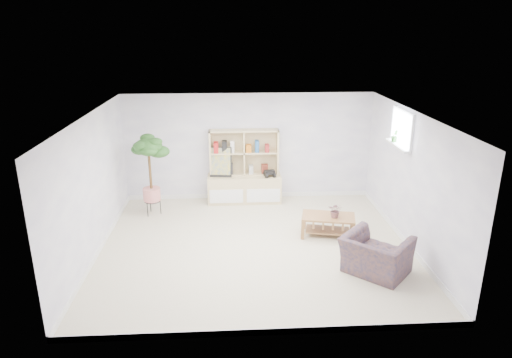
{
  "coord_description": "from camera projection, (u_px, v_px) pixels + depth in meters",
  "views": [
    {
      "loc": [
        -0.42,
        -7.39,
        3.78
      ],
      "look_at": [
        0.06,
        0.67,
        1.05
      ],
      "focal_mm": 32.0,
      "sensor_mm": 36.0,
      "label": 1
    }
  ],
  "objects": [
    {
      "name": "sill_plant",
      "position": [
        395.0,
        136.0,
        8.53
      ],
      "size": [
        0.15,
        0.12,
        0.24
      ],
      "primitive_type": "imported",
      "rotation": [
        0.0,
        0.0,
        -0.11
      ],
      "color": "#234A1C",
      "rests_on": "window_sill"
    },
    {
      "name": "table_plant",
      "position": [
        336.0,
        210.0,
        8.41
      ],
      "size": [
        0.33,
        0.31,
        0.29
      ],
      "primitive_type": "imported",
      "rotation": [
        0.0,
        0.0,
        -0.43
      ],
      "color": "#265E2E",
      "rests_on": "coffee_table"
    },
    {
      "name": "walls",
      "position": [
        255.0,
        184.0,
        7.84
      ],
      "size": [
        5.51,
        5.01,
        2.4
      ],
      "color": "silver",
      "rests_on": "floor"
    },
    {
      "name": "coffee_table",
      "position": [
        328.0,
        226.0,
        8.59
      ],
      "size": [
        1.07,
        0.73,
        0.4
      ],
      "primitive_type": null,
      "rotation": [
        0.0,
        0.0,
        -0.22
      ],
      "color": "olive",
      "rests_on": "floor"
    },
    {
      "name": "ceiling",
      "position": [
        255.0,
        114.0,
        7.46
      ],
      "size": [
        5.5,
        5.0,
        0.01
      ],
      "primitive_type": "cube",
      "color": "white",
      "rests_on": "walls"
    },
    {
      "name": "armchair",
      "position": [
        376.0,
        253.0,
        7.23
      ],
      "size": [
        1.29,
        1.28,
        0.72
      ],
      "primitive_type": "imported",
      "rotation": [
        0.0,
        0.0,
        2.4
      ],
      "color": "#172247",
      "rests_on": "floor"
    },
    {
      "name": "storage_unit",
      "position": [
        244.0,
        167.0,
        10.08
      ],
      "size": [
        1.63,
        0.55,
        1.63
      ],
      "primitive_type": null,
      "color": "tan",
      "rests_on": "floor"
    },
    {
      "name": "floor",
      "position": [
        255.0,
        246.0,
        8.22
      ],
      "size": [
        5.5,
        5.0,
        0.01
      ],
      "primitive_type": "cube",
      "color": "beige",
      "rests_on": "ground"
    },
    {
      "name": "poster",
      "position": [
        221.0,
        162.0,
        9.98
      ],
      "size": [
        0.49,
        0.17,
        0.67
      ],
      "primitive_type": null,
      "rotation": [
        0.0,
        0.0,
        -0.12
      ],
      "color": "yellow",
      "rests_on": "storage_unit"
    },
    {
      "name": "window",
      "position": [
        402.0,
        128.0,
        8.3
      ],
      "size": [
        0.1,
        0.98,
        0.68
      ],
      "primitive_type": null,
      "color": "white",
      "rests_on": "walls"
    },
    {
      "name": "toy_truck",
      "position": [
        270.0,
        173.0,
        10.04
      ],
      "size": [
        0.35,
        0.28,
        0.17
      ],
      "primitive_type": null,
      "rotation": [
        0.0,
        0.0,
        0.19
      ],
      "color": "black",
      "rests_on": "storage_unit"
    },
    {
      "name": "baseboard",
      "position": [
        255.0,
        244.0,
        8.21
      ],
      "size": [
        5.5,
        5.0,
        0.1
      ],
      "primitive_type": null,
      "color": "white",
      "rests_on": "floor"
    },
    {
      "name": "window_sill",
      "position": [
        397.0,
        146.0,
        8.4
      ],
      "size": [
        0.14,
        1.0,
        0.04
      ],
      "primitive_type": "cube",
      "color": "white",
      "rests_on": "walls"
    },
    {
      "name": "floor_tree",
      "position": [
        150.0,
        176.0,
        9.36
      ],
      "size": [
        0.66,
        0.66,
        1.7
      ],
      "primitive_type": null,
      "rotation": [
        0.0,
        0.0,
        -0.06
      ],
      "color": "#234A1C",
      "rests_on": "floor"
    }
  ]
}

